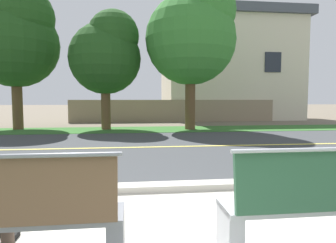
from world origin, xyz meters
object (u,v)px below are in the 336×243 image
shade_tree_far_left (17,38)px  shade_tree_centre (194,33)px  bench_right (329,203)px  shade_tree_left (107,53)px

shade_tree_far_left → shade_tree_centre: (8.14, -1.01, 0.23)m
bench_right → shade_tree_centre: bearing=84.8°
bench_right → shade_tree_far_left: (-7.14, 12.04, 3.81)m
bench_right → shade_tree_centre: 11.78m
shade_tree_left → shade_tree_centre: size_ratio=0.79×
shade_tree_far_left → shade_tree_left: bearing=-7.0°
bench_right → shade_tree_far_left: shade_tree_far_left is taller
bench_right → shade_tree_far_left: size_ratio=0.30×
shade_tree_centre → shade_tree_far_left: bearing=172.9°
shade_tree_far_left → shade_tree_left: 4.23m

